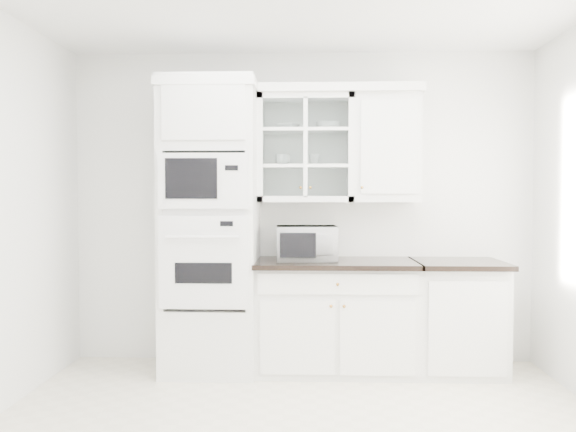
{
  "coord_description": "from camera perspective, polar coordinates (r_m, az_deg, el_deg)",
  "views": [
    {
      "loc": [
        0.05,
        -3.18,
        1.46
      ],
      "look_at": [
        -0.1,
        1.05,
        1.3
      ],
      "focal_mm": 35.0,
      "sensor_mm": 36.0,
      "label": 1
    }
  ],
  "objects": [
    {
      "name": "countertop_microwave",
      "position": [
        4.63,
        1.88,
        -2.77
      ],
      "size": [
        0.51,
        0.44,
        0.28
      ],
      "primitive_type": "imported",
      "rotation": [
        0.0,
        0.0,
        3.2
      ],
      "color": "white",
      "rests_on": "base_cabinet_run"
    },
    {
      "name": "room_shell",
      "position": [
        3.62,
        1.25,
        7.23
      ],
      "size": [
        4.0,
        3.5,
        2.7
      ],
      "color": "white",
      "rests_on": "ground"
    },
    {
      "name": "upper_cabinet_solid",
      "position": [
        4.83,
        9.89,
        6.76
      ],
      "size": [
        0.55,
        0.33,
        0.9
      ],
      "primitive_type": "cube",
      "color": "white",
      "rests_on": "room_shell"
    },
    {
      "name": "cup_a",
      "position": [
        4.79,
        -0.54,
        5.72
      ],
      "size": [
        0.13,
        0.13,
        0.1
      ],
      "primitive_type": "imported",
      "rotation": [
        0.0,
        0.0,
        -0.07
      ],
      "color": "white",
      "rests_on": "upper_cabinet_glass"
    },
    {
      "name": "base_cabinet_run",
      "position": [
        4.74,
        4.84,
        -10.0
      ],
      "size": [
        1.32,
        0.67,
        0.92
      ],
      "color": "white",
      "rests_on": "ground"
    },
    {
      "name": "oven_column",
      "position": [
        4.67,
        -7.83,
        -1.05
      ],
      "size": [
        0.76,
        0.68,
        2.4
      ],
      "color": "white",
      "rests_on": "ground"
    },
    {
      "name": "bowl_a",
      "position": [
        4.79,
        -0.06,
        9.03
      ],
      "size": [
        0.25,
        0.25,
        0.05
      ],
      "primitive_type": "imported",
      "rotation": [
        0.0,
        0.0,
        -0.34
      ],
      "color": "white",
      "rests_on": "upper_cabinet_glass"
    },
    {
      "name": "upper_cabinet_glass",
      "position": [
        4.78,
        1.79,
        6.84
      ],
      "size": [
        0.8,
        0.33,
        0.9
      ],
      "color": "white",
      "rests_on": "room_shell"
    },
    {
      "name": "bowl_b",
      "position": [
        4.82,
        4.13,
        9.1
      ],
      "size": [
        0.22,
        0.22,
        0.07
      ],
      "primitive_type": "imported",
      "rotation": [
        0.0,
        0.0,
        0.06
      ],
      "color": "white",
      "rests_on": "upper_cabinet_glass"
    },
    {
      "name": "extra_base_cabinet",
      "position": [
        4.89,
        16.79,
        -9.7
      ],
      "size": [
        0.72,
        0.67,
        0.92
      ],
      "color": "white",
      "rests_on": "ground"
    },
    {
      "name": "crown_molding",
      "position": [
        4.82,
        0.52,
        12.61
      ],
      "size": [
        2.14,
        0.38,
        0.07
      ],
      "primitive_type": "cube",
      "color": "white",
      "rests_on": "room_shell"
    },
    {
      "name": "cup_b",
      "position": [
        4.79,
        2.72,
        5.7
      ],
      "size": [
        0.1,
        0.1,
        0.09
      ],
      "primitive_type": "imported",
      "rotation": [
        0.0,
        0.0,
        -0.05
      ],
      "color": "white",
      "rests_on": "upper_cabinet_glass"
    }
  ]
}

